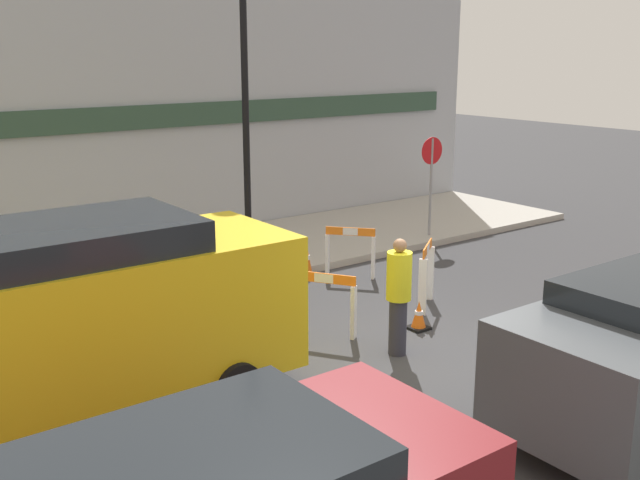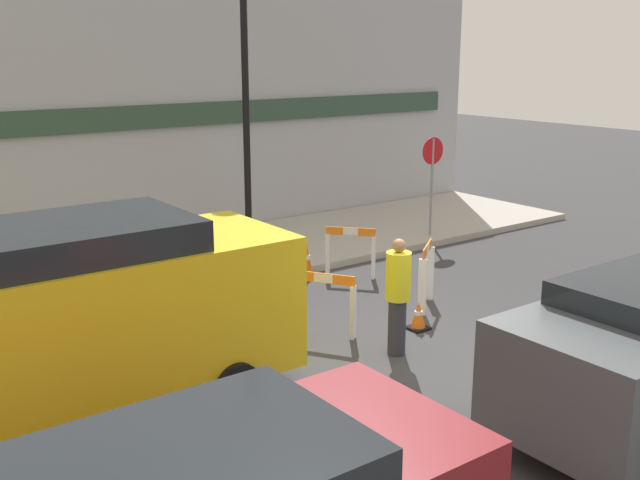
% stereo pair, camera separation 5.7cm
% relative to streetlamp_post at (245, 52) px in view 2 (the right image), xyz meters
% --- Properties ---
extents(ground_plane, '(60.00, 60.00, 0.00)m').
position_rel_streetlamp_post_xyz_m(ground_plane, '(-0.27, -5.48, -4.15)').
color(ground_plane, '#38383A').
extents(sidewalk_slab, '(18.00, 3.84, 0.14)m').
position_rel_streetlamp_post_xyz_m(sidewalk_slab, '(-0.27, 0.94, -4.08)').
color(sidewalk_slab, '#ADA89E').
rests_on(sidewalk_slab, ground_plane).
extents(storefront_facade, '(18.00, 0.22, 5.50)m').
position_rel_streetlamp_post_xyz_m(storefront_facade, '(-0.27, 2.93, -1.39)').
color(storefront_facade, '#A3A8B2').
rests_on(storefront_facade, ground_plane).
extents(streetlamp_post, '(0.44, 0.44, 6.34)m').
position_rel_streetlamp_post_xyz_m(streetlamp_post, '(0.00, 0.00, 0.00)').
color(streetlamp_post, black).
rests_on(streetlamp_post, sidewalk_slab).
extents(stop_sign, '(0.60, 0.06, 2.20)m').
position_rel_streetlamp_post_xyz_m(stop_sign, '(4.39, -0.54, -2.53)').
color(stop_sign, gray).
rests_on(stop_sign, sidewalk_slab).
extents(barricade_0, '(0.65, 0.91, 0.97)m').
position_rel_streetlamp_post_xyz_m(barricade_0, '(-0.92, -3.66, -3.61)').
color(barricade_0, white).
rests_on(barricade_0, ground_plane).
extents(barricade_1, '(0.77, 0.62, 1.09)m').
position_rel_streetlamp_post_xyz_m(barricade_1, '(1.20, -3.68, -3.56)').
color(barricade_1, white).
rests_on(barricade_1, ground_plane).
extents(barricade_2, '(0.72, 0.79, 0.97)m').
position_rel_streetlamp_post_xyz_m(barricade_2, '(1.24, -1.61, -3.61)').
color(barricade_2, white).
rests_on(barricade_2, ground_plane).
extents(barricade_3, '(0.72, 0.50, 1.06)m').
position_rel_streetlamp_post_xyz_m(barricade_3, '(-0.60, -1.34, -3.59)').
color(barricade_3, white).
rests_on(barricade_3, ground_plane).
extents(traffic_cone_0, '(0.30, 0.30, 0.65)m').
position_rel_streetlamp_post_xyz_m(traffic_cone_0, '(0.61, -1.08, -3.83)').
color(traffic_cone_0, black).
rests_on(traffic_cone_0, ground_plane).
extents(traffic_cone_1, '(0.30, 0.30, 0.50)m').
position_rel_streetlamp_post_xyz_m(traffic_cone_1, '(-1.38, -2.55, -3.91)').
color(traffic_cone_1, black).
rests_on(traffic_cone_1, ground_plane).
extents(traffic_cone_2, '(0.30, 0.30, 0.45)m').
position_rel_streetlamp_post_xyz_m(traffic_cone_2, '(0.39, -4.35, -3.93)').
color(traffic_cone_2, black).
rests_on(traffic_cone_2, ground_plane).
extents(person_worker, '(0.44, 0.44, 1.69)m').
position_rel_streetlamp_post_xyz_m(person_worker, '(-0.53, -4.87, -3.24)').
color(person_worker, '#33333D').
rests_on(person_worker, ground_plane).
extents(work_van, '(5.46, 2.09, 2.34)m').
position_rel_streetlamp_post_xyz_m(work_van, '(-4.89, -4.03, -2.87)').
color(work_van, yellow).
rests_on(work_van, ground_plane).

